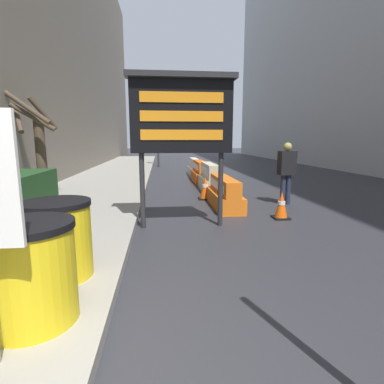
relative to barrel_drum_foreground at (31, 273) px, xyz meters
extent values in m
plane|color=#2D2D33|center=(0.63, -0.61, -0.60)|extent=(120.00, 120.00, 0.00)
cylinder|color=#4C3D2D|center=(-2.25, 6.44, 0.65)|extent=(0.28, 0.28, 2.21)
cylinder|color=#4C3D2D|center=(-2.34, 5.79, 2.02)|extent=(1.37, 0.33, 1.02)
cylinder|color=#4C3D2D|center=(-2.67, 6.12, 1.76)|extent=(0.68, 0.96, 0.99)
cylinder|color=#4C3D2D|center=(-2.01, 6.18, 1.84)|extent=(0.61, 0.62, 0.90)
cylinder|color=#4C3D2D|center=(-2.19, 5.93, 1.72)|extent=(1.09, 0.27, 0.75)
cylinder|color=yellow|center=(0.00, 0.00, -0.03)|extent=(0.75, 0.75, 0.85)
cylinder|color=black|center=(0.00, 0.00, 0.42)|extent=(0.78, 0.78, 0.06)
cylinder|color=yellow|center=(-0.06, 0.90, -0.03)|extent=(0.75, 0.75, 0.85)
cylinder|color=black|center=(-0.06, 0.90, 0.42)|extent=(0.78, 0.78, 0.06)
cylinder|color=#28282B|center=(0.78, 3.28, 0.14)|extent=(0.10, 0.10, 1.49)
cylinder|color=#28282B|center=(2.33, 3.28, 0.14)|extent=(0.10, 0.10, 1.49)
cube|color=black|center=(1.56, 3.28, 1.57)|extent=(1.95, 0.24, 1.37)
cube|color=#28282B|center=(1.56, 3.21, 2.30)|extent=(2.07, 0.34, 0.10)
cube|color=orange|center=(1.56, 3.15, 1.91)|extent=(1.56, 0.02, 0.19)
cube|color=orange|center=(1.56, 3.15, 1.57)|extent=(1.56, 0.02, 0.19)
cube|color=orange|center=(1.56, 3.15, 1.23)|extent=(1.56, 0.02, 0.19)
cube|color=orange|center=(2.79, 4.99, -0.41)|extent=(0.63, 2.12, 0.39)
cube|color=orange|center=(2.79, 4.99, -0.02)|extent=(0.38, 2.12, 0.39)
cube|color=white|center=(2.59, 4.99, -0.02)|extent=(0.02, 1.70, 0.19)
cube|color=beige|center=(2.79, 7.38, -0.36)|extent=(0.54, 1.86, 0.47)
cube|color=beige|center=(2.79, 7.38, 0.11)|extent=(0.32, 1.86, 0.47)
cube|color=white|center=(2.61, 7.38, 0.11)|extent=(0.02, 1.49, 0.24)
cube|color=orange|center=(2.79, 9.70, -0.38)|extent=(0.61, 2.12, 0.43)
cube|color=orange|center=(2.79, 9.70, 0.05)|extent=(0.37, 2.12, 0.43)
cube|color=white|center=(2.59, 9.70, 0.05)|extent=(0.02, 1.70, 0.22)
cube|color=silver|center=(2.79, 11.87, -0.39)|extent=(0.51, 1.91, 0.42)
cube|color=silver|center=(2.79, 11.87, 0.03)|extent=(0.31, 1.91, 0.42)
cube|color=white|center=(2.62, 11.87, 0.03)|extent=(0.02, 1.53, 0.21)
cube|color=black|center=(3.80, 3.67, -0.58)|extent=(0.35, 0.35, 0.04)
cone|color=#EA560F|center=(3.80, 3.67, -0.27)|extent=(0.28, 0.28, 0.58)
cylinder|color=white|center=(3.80, 3.67, -0.24)|extent=(0.16, 0.16, 0.08)
cube|color=black|center=(3.09, 6.39, -0.58)|extent=(0.32, 0.32, 0.04)
cone|color=#EA560F|center=(3.09, 6.39, -0.29)|extent=(0.26, 0.26, 0.53)
cylinder|color=white|center=(3.09, 6.39, -0.27)|extent=(0.15, 0.15, 0.07)
cube|color=black|center=(2.44, 6.05, -0.58)|extent=(0.39, 0.39, 0.04)
cone|color=#EA560F|center=(2.44, 6.05, -0.23)|extent=(0.31, 0.31, 0.65)
cylinder|color=white|center=(2.44, 6.05, -0.20)|extent=(0.18, 0.18, 0.09)
cylinder|color=#2D2D30|center=(1.02, 17.03, 1.15)|extent=(0.12, 0.12, 3.51)
cube|color=#23281E|center=(1.02, 16.87, 2.49)|extent=(0.28, 0.28, 0.84)
sphere|color=red|center=(1.02, 16.72, 2.77)|extent=(0.15, 0.15, 0.15)
sphere|color=#392C06|center=(1.02, 16.72, 2.49)|extent=(0.15, 0.15, 0.15)
sphere|color=black|center=(1.02, 16.72, 2.21)|extent=(0.15, 0.15, 0.15)
cylinder|color=#23283D|center=(4.43, 5.12, -0.20)|extent=(0.13, 0.13, 0.81)
cylinder|color=#23283D|center=(4.58, 5.12, -0.20)|extent=(0.13, 0.13, 0.81)
cube|color=black|center=(4.50, 5.12, 0.52)|extent=(0.46, 0.30, 0.64)
sphere|color=#A2984C|center=(4.50, 5.12, 0.95)|extent=(0.22, 0.22, 0.22)
camera|label=1|loc=(1.14, -2.57, 1.14)|focal=28.00mm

